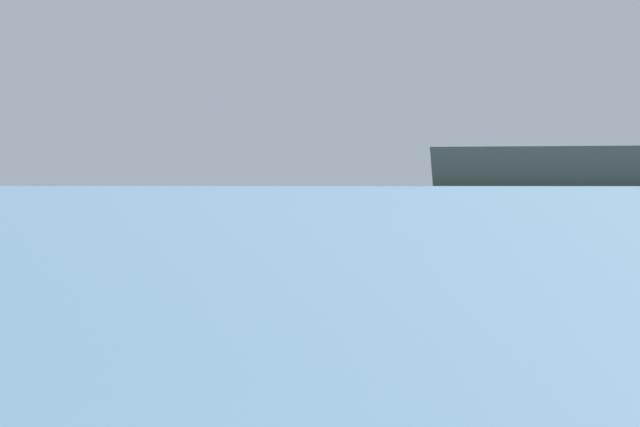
% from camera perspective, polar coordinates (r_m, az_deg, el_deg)
% --- Properties ---
extents(distant_headland, '(921.42, 570.00, 26.06)m').
position_cam_1_polar(distant_headland, '(1220.60, 6.08, 1.69)').
color(distant_headland, '#4C564C').
rests_on(distant_headland, ground_plane).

